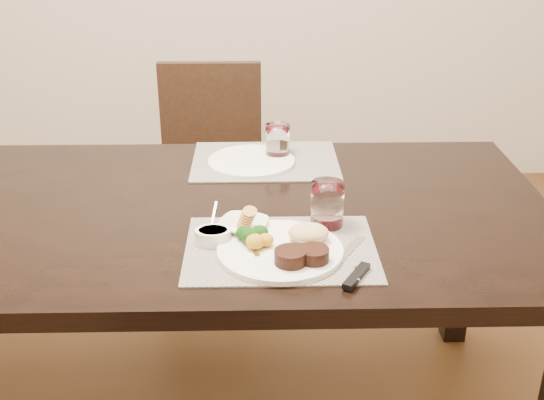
{
  "coord_description": "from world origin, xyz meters",
  "views": [
    {
      "loc": [
        0.19,
        -1.68,
        1.55
      ],
      "look_at": [
        0.23,
        -0.11,
        0.82
      ],
      "focal_mm": 45.0,
      "sensor_mm": 36.0,
      "label": 1
    }
  ],
  "objects_px": {
    "wine_glass_near": "(327,206)",
    "far_plate": "(251,161)",
    "cracker_bowl": "(243,226)",
    "chair_far": "(211,164)",
    "steak_knife": "(355,269)",
    "dinner_plate": "(286,247)"
  },
  "relations": [
    {
      "from": "chair_far",
      "to": "far_plate",
      "type": "relative_size",
      "value": 3.3
    },
    {
      "from": "cracker_bowl",
      "to": "wine_glass_near",
      "type": "height_order",
      "value": "wine_glass_near"
    },
    {
      "from": "dinner_plate",
      "to": "far_plate",
      "type": "xyz_separation_m",
      "value": [
        -0.09,
        0.58,
        -0.01
      ]
    },
    {
      "from": "chair_far",
      "to": "dinner_plate",
      "type": "height_order",
      "value": "chair_far"
    },
    {
      "from": "steak_knife",
      "to": "wine_glass_near",
      "type": "bearing_deg",
      "value": 130.17
    },
    {
      "from": "cracker_bowl",
      "to": "wine_glass_near",
      "type": "bearing_deg",
      "value": 9.0
    },
    {
      "from": "chair_far",
      "to": "far_plate",
      "type": "distance_m",
      "value": 0.7
    },
    {
      "from": "steak_knife",
      "to": "wine_glass_near",
      "type": "xyz_separation_m",
      "value": [
        -0.04,
        0.24,
        0.05
      ]
    },
    {
      "from": "chair_far",
      "to": "dinner_plate",
      "type": "relative_size",
      "value": 2.99
    },
    {
      "from": "cracker_bowl",
      "to": "chair_far",
      "type": "bearing_deg",
      "value": 98.16
    },
    {
      "from": "chair_far",
      "to": "steak_knife",
      "type": "relative_size",
      "value": 3.52
    },
    {
      "from": "wine_glass_near",
      "to": "far_plate",
      "type": "bearing_deg",
      "value": 114.51
    },
    {
      "from": "cracker_bowl",
      "to": "wine_glass_near",
      "type": "distance_m",
      "value": 0.22
    },
    {
      "from": "steak_knife",
      "to": "wine_glass_near",
      "type": "distance_m",
      "value": 0.24
    },
    {
      "from": "dinner_plate",
      "to": "wine_glass_near",
      "type": "distance_m",
      "value": 0.19
    },
    {
      "from": "chair_far",
      "to": "far_plate",
      "type": "bearing_deg",
      "value": -74.45
    },
    {
      "from": "cracker_bowl",
      "to": "wine_glass_near",
      "type": "relative_size",
      "value": 1.28
    },
    {
      "from": "steak_knife",
      "to": "cracker_bowl",
      "type": "bearing_deg",
      "value": 171.9
    },
    {
      "from": "far_plate",
      "to": "wine_glass_near",
      "type": "bearing_deg",
      "value": -65.49
    },
    {
      "from": "steak_knife",
      "to": "chair_far",
      "type": "bearing_deg",
      "value": 137.9
    },
    {
      "from": "steak_knife",
      "to": "far_plate",
      "type": "xyz_separation_m",
      "value": [
        -0.24,
        0.67,
        0.0
      ]
    },
    {
      "from": "steak_knife",
      "to": "wine_glass_near",
      "type": "relative_size",
      "value": 2.18
    }
  ]
}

